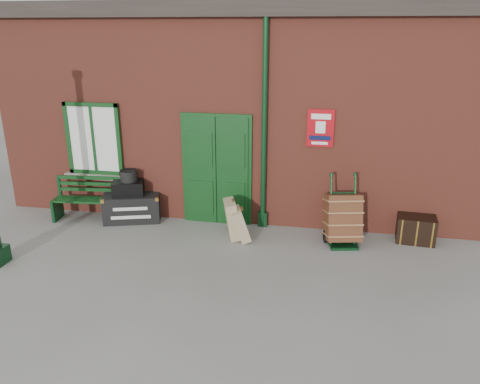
% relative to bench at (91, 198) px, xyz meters
% --- Properties ---
extents(ground, '(80.00, 80.00, 0.00)m').
position_rel_bench_xyz_m(ground, '(2.93, -1.14, -0.47)').
color(ground, gray).
rests_on(ground, ground).
extents(station_building, '(10.30, 4.30, 4.36)m').
position_rel_bench_xyz_m(station_building, '(2.93, 2.35, 1.69)').
color(station_building, brown).
rests_on(station_building, ground).
extents(bench, '(1.54, 0.62, 0.93)m').
position_rel_bench_xyz_m(bench, '(0.00, 0.00, 0.00)').
color(bench, '#103B15').
rests_on(bench, ground).
extents(houdini_trunk, '(1.27, 0.93, 0.57)m').
position_rel_bench_xyz_m(houdini_trunk, '(0.86, 0.11, -0.18)').
color(houdini_trunk, black).
rests_on(houdini_trunk, ground).
extents(strongbox, '(0.73, 0.62, 0.28)m').
position_rel_bench_xyz_m(strongbox, '(0.81, 0.11, 0.24)').
color(strongbox, black).
rests_on(strongbox, houdini_trunk).
extents(hatbox, '(0.43, 0.43, 0.23)m').
position_rel_bench_xyz_m(hatbox, '(0.84, 0.11, 0.50)').
color(hatbox, black).
rests_on(hatbox, strongbox).
extents(suitcase_back, '(0.45, 0.59, 0.74)m').
position_rel_bench_xyz_m(suitcase_back, '(3.08, -0.34, -0.10)').
color(suitcase_back, tan).
rests_on(suitcase_back, ground).
extents(suitcase_front, '(0.50, 0.56, 0.65)m').
position_rel_bench_xyz_m(suitcase_front, '(3.26, -0.44, -0.15)').
color(suitcase_front, tan).
rests_on(suitcase_front, ground).
extents(porter_trolley, '(0.75, 0.79, 1.29)m').
position_rel_bench_xyz_m(porter_trolley, '(5.14, -0.23, 0.03)').
color(porter_trolley, '#0D3518').
rests_on(porter_trolley, ground).
extents(dark_trunk, '(0.73, 0.51, 0.50)m').
position_rel_bench_xyz_m(dark_trunk, '(6.51, 0.11, -0.22)').
color(dark_trunk, black).
rests_on(dark_trunk, ground).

